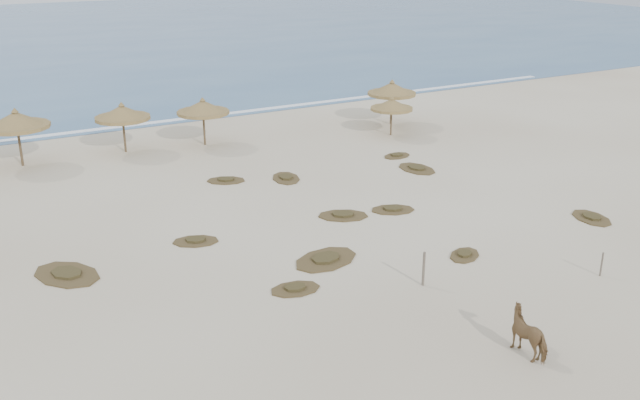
# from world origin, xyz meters

# --- Properties ---
(ground) EXTENTS (160.00, 160.00, 0.00)m
(ground) POSITION_xyz_m (0.00, 0.00, 0.00)
(ground) COLOR beige
(ground) RESTS_ON ground
(ocean) EXTENTS (200.00, 100.00, 0.01)m
(ocean) POSITION_xyz_m (0.00, 75.00, 0.00)
(ocean) COLOR #2C5485
(ocean) RESTS_ON ground
(foam_line) EXTENTS (70.00, 0.60, 0.01)m
(foam_line) POSITION_xyz_m (0.00, 26.00, 0.00)
(foam_line) COLOR white
(foam_line) RESTS_ON ground
(palapa_2) EXTENTS (3.94, 3.94, 3.22)m
(palapa_2) POSITION_xyz_m (-8.40, 20.16, 2.50)
(palapa_2) COLOR brown
(palapa_2) RESTS_ON ground
(palapa_3) EXTENTS (3.83, 3.83, 2.95)m
(palapa_3) POSITION_xyz_m (-2.80, 20.07, 2.29)
(palapa_3) COLOR brown
(palapa_3) RESTS_ON ground
(palapa_4) EXTENTS (3.49, 3.49, 2.89)m
(palapa_4) POSITION_xyz_m (1.74, 19.28, 2.24)
(palapa_4) COLOR brown
(palapa_4) RESTS_ON ground
(palapa_5) EXTENTS (3.91, 3.91, 2.98)m
(palapa_5) POSITION_xyz_m (14.34, 18.05, 2.32)
(palapa_5) COLOR brown
(palapa_5) RESTS_ON ground
(palapa_6) EXTENTS (3.14, 3.14, 2.48)m
(palapa_6) POSITION_xyz_m (12.73, 15.69, 1.92)
(palapa_6) COLOR brown
(palapa_6) RESTS_ON ground
(horse) EXTENTS (0.82, 1.65, 1.37)m
(horse) POSITION_xyz_m (2.21, -6.99, 0.68)
(horse) COLOR olive
(horse) RESTS_ON ground
(fence_post_near) EXTENTS (0.10, 0.10, 1.30)m
(fence_post_near) POSITION_xyz_m (2.12, -1.87, 0.65)
(fence_post_near) COLOR #64584B
(fence_post_near) RESTS_ON ground
(fence_post_far) EXTENTS (0.07, 0.07, 0.94)m
(fence_post_far) POSITION_xyz_m (8.29, -4.43, 0.47)
(fence_post_far) COLOR #64584B
(fence_post_far) RESTS_ON ground
(scrub_1) EXTENTS (3.03, 3.45, 0.16)m
(scrub_1) POSITION_xyz_m (-8.89, 5.13, 0.05)
(scrub_1) COLOR brown
(scrub_1) RESTS_ON ground
(scrub_2) EXTENTS (2.20, 1.83, 0.16)m
(scrub_2) POSITION_xyz_m (-3.69, 5.74, 0.05)
(scrub_2) COLOR brown
(scrub_2) RESTS_ON ground
(scrub_3) EXTENTS (2.67, 2.34, 0.16)m
(scrub_3) POSITION_xyz_m (3.04, 5.26, 0.05)
(scrub_3) COLOR brown
(scrub_3) RESTS_ON ground
(scrub_4) EXTENTS (2.34, 1.95, 0.16)m
(scrub_4) POSITION_xyz_m (5.39, 4.79, 0.05)
(scrub_4) COLOR brown
(scrub_4) RESTS_ON ground
(scrub_5) EXTENTS (1.73, 2.51, 0.16)m
(scrub_5) POSITION_xyz_m (9.98, 9.20, 0.05)
(scrub_5) COLOR brown
(scrub_5) RESTS_ON ground
(scrub_7) EXTENTS (1.87, 2.40, 0.16)m
(scrub_7) POSITION_xyz_m (3.14, 11.18, 0.05)
(scrub_7) COLOR brown
(scrub_7) RESTS_ON ground
(scrub_9) EXTENTS (3.21, 2.53, 0.16)m
(scrub_9) POSITION_xyz_m (0.10, 1.63, 0.05)
(scrub_9) COLOR brown
(scrub_9) RESTS_ON ground
(scrub_10) EXTENTS (1.87, 1.38, 0.16)m
(scrub_10) POSITION_xyz_m (10.42, 11.70, 0.05)
(scrub_10) COLOR brown
(scrub_10) RESTS_ON ground
(scrub_11) EXTENTS (1.96, 1.41, 0.16)m
(scrub_11) POSITION_xyz_m (-2.05, 0.02, 0.05)
(scrub_11) COLOR brown
(scrub_11) RESTS_ON ground
(scrub_12) EXTENTS (1.92, 1.72, 0.16)m
(scrub_12) POSITION_xyz_m (5.04, -0.66, 0.05)
(scrub_12) COLOR brown
(scrub_12) RESTS_ON ground
(scrub_13) EXTENTS (2.32, 2.02, 0.16)m
(scrub_13) POSITION_xyz_m (0.29, 12.35, 0.05)
(scrub_13) COLOR brown
(scrub_13) RESTS_ON ground
(scrub_14) EXTENTS (1.78, 2.35, 0.16)m
(scrub_14) POSITION_xyz_m (12.51, -0.32, 0.05)
(scrub_14) COLOR brown
(scrub_14) RESTS_ON ground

